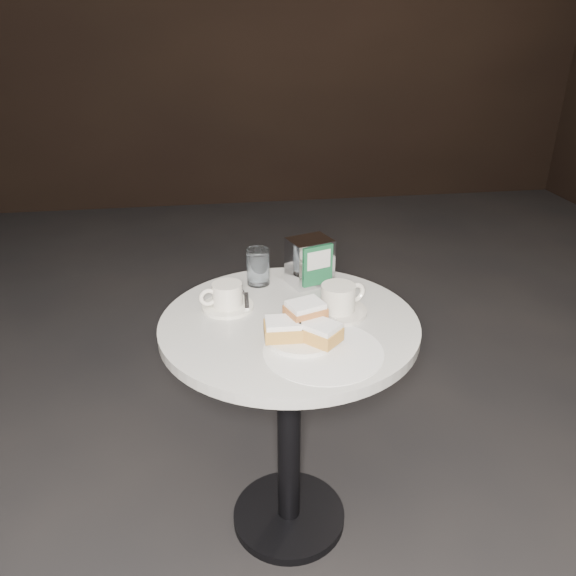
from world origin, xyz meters
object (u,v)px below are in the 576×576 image
at_px(coffee_cup_left, 227,298).
at_px(water_glass_right, 305,265).
at_px(beignet_plate, 303,328).
at_px(coffee_cup_right, 338,301).
at_px(water_glass_left, 258,267).
at_px(cafe_table, 289,380).
at_px(napkin_dispenser, 310,261).

height_order(coffee_cup_left, water_glass_right, water_glass_right).
xyz_separation_m(beignet_plate, coffee_cup_right, (0.12, 0.13, 0.00)).
relative_size(coffee_cup_left, coffee_cup_right, 0.81).
xyz_separation_m(beignet_plate, water_glass_left, (-0.08, 0.35, 0.02)).
height_order(cafe_table, coffee_cup_left, coffee_cup_left).
bearing_deg(cafe_table, napkin_dispenser, 66.40).
relative_size(coffee_cup_left, napkin_dispenser, 1.16).
bearing_deg(water_glass_left, water_glass_right, 1.36).
bearing_deg(napkin_dispenser, water_glass_right, 94.49).
distance_m(beignet_plate, water_glass_left, 0.36).
bearing_deg(coffee_cup_left, water_glass_left, 43.35).
xyz_separation_m(beignet_plate, napkin_dispenser, (0.08, 0.33, 0.04)).
bearing_deg(coffee_cup_right, water_glass_right, 81.53).
height_order(cafe_table, water_glass_right, water_glass_right).
relative_size(beignet_plate, water_glass_left, 2.14).
relative_size(beignet_plate, napkin_dispenser, 1.64).
bearing_deg(coffee_cup_right, coffee_cup_left, 144.54).
height_order(cafe_table, napkin_dispenser, napkin_dispenser).
xyz_separation_m(coffee_cup_left, coffee_cup_right, (0.30, -0.07, 0.00)).
height_order(coffee_cup_right, water_glass_right, water_glass_right).
relative_size(water_glass_left, water_glass_right, 1.07).
distance_m(coffee_cup_left, coffee_cup_right, 0.31).
distance_m(coffee_cup_right, water_glass_right, 0.23).
bearing_deg(water_glass_left, beignet_plate, -77.58).
distance_m(cafe_table, coffee_cup_left, 0.30).
distance_m(coffee_cup_left, napkin_dispenser, 0.29).
bearing_deg(napkin_dispenser, water_glass_left, 153.92).
relative_size(cafe_table, coffee_cup_left, 4.37).
distance_m(cafe_table, beignet_plate, 0.26).
height_order(cafe_table, beignet_plate, beignet_plate).
bearing_deg(water_glass_right, coffee_cup_left, -148.58).
xyz_separation_m(coffee_cup_left, water_glass_right, (0.25, 0.15, 0.02)).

